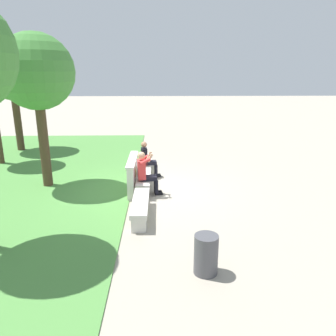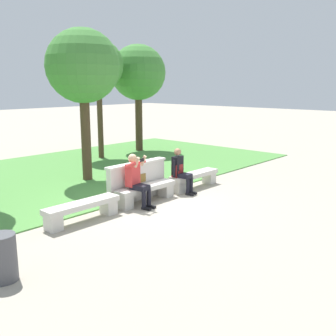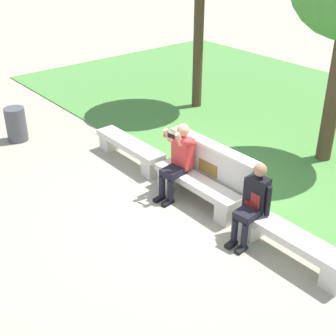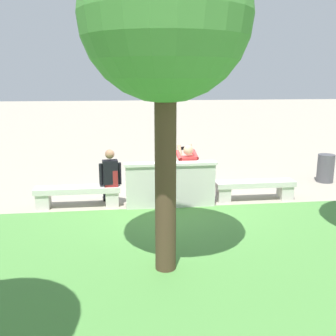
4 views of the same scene
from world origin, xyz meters
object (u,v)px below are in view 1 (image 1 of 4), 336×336
object	(u,v)px
person_distant	(147,158)
backpack	(145,160)
bench_near	(144,181)
tree_far_back	(11,73)
trash_bin	(206,254)
bench_main	(140,206)
bench_mid	(146,163)
person_photographer	(146,171)
tree_left_background	(36,73)

from	to	relation	value
person_distant	backpack	distance (m)	0.11
bench_near	tree_far_back	xyz separation A→B (m)	(5.45, 5.97, 3.18)
backpack	trash_bin	world-z (taller)	backpack
bench_main	bench_near	world-z (taller)	same
bench_near	person_distant	bearing A→B (deg)	-2.92
bench_mid	backpack	distance (m)	0.80
backpack	tree_far_back	xyz separation A→B (m)	(4.19, 5.95, 2.85)
person_photographer	tree_left_background	distance (m)	4.29
backpack	person_photographer	bearing A→B (deg)	-176.52
bench_main	person_photographer	world-z (taller)	person_photographer
person_photographer	bench_mid	bearing A→B (deg)	1.83
tree_left_background	person_photographer	bearing A→B (deg)	-104.90
bench_main	trash_bin	distance (m)	2.77
tree_far_back	trash_bin	bearing A→B (deg)	-143.54
bench_near	bench_mid	world-z (taller)	same
tree_left_background	tree_far_back	world-z (taller)	tree_far_back
backpack	person_distant	bearing A→B (deg)	-70.13
bench_near	backpack	xyz separation A→B (m)	(1.26, 0.02, 0.33)
trash_bin	backpack	bearing A→B (deg)	13.31
bench_main	backpack	world-z (taller)	backpack
bench_near	bench_mid	bearing A→B (deg)	0.00
bench_main	tree_left_background	xyz separation A→B (m)	(2.43, 3.10, 3.20)
person_distant	backpack	size ratio (longest dim) A/B	2.94
bench_near	tree_left_background	world-z (taller)	tree_left_background
bench_near	person_photographer	size ratio (longest dim) A/B	1.39
bench_main	tree_left_background	size ratio (longest dim) A/B	0.39
backpack	tree_left_background	size ratio (longest dim) A/B	0.09
tree_far_back	person_photographer	bearing A→B (deg)	-134.09
bench_main	bench_near	bearing A→B (deg)	0.00
bench_mid	person_photographer	size ratio (longest dim) A/B	1.39
person_photographer	tree_far_back	distance (m)	8.86
person_distant	tree_left_background	world-z (taller)	tree_left_background
bench_mid	tree_far_back	xyz separation A→B (m)	(3.46, 5.97, 3.18)
bench_mid	backpack	world-z (taller)	backpack
person_photographer	backpack	bearing A→B (deg)	3.48
bench_mid	bench_main	bearing A→B (deg)	180.00
person_photographer	tree_left_background	size ratio (longest dim) A/B	0.28
bench_near	tree_left_background	distance (m)	4.48
bench_main	person_distant	distance (m)	3.30
person_photographer	person_distant	world-z (taller)	person_photographer
person_photographer	bench_main	bearing A→B (deg)	177.21
bench_mid	tree_far_back	bearing A→B (deg)	59.91
bench_near	tree_far_back	distance (m)	8.69
bench_main	tree_left_background	distance (m)	5.07
person_distant	trash_bin	xyz separation A→B (m)	(-5.71, -1.25, -0.30)
bench_mid	tree_left_background	bearing A→B (deg)	116.57
bench_mid	trash_bin	bearing A→B (deg)	-168.37
person_photographer	tree_far_back	world-z (taller)	tree_far_back
bench_mid	backpack	xyz separation A→B (m)	(-0.73, 0.02, 0.33)
person_photographer	person_distant	bearing A→B (deg)	0.37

